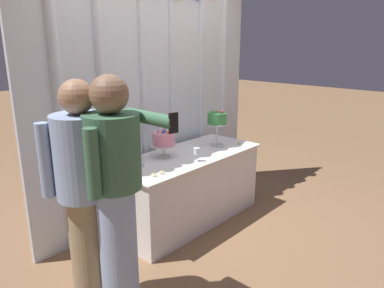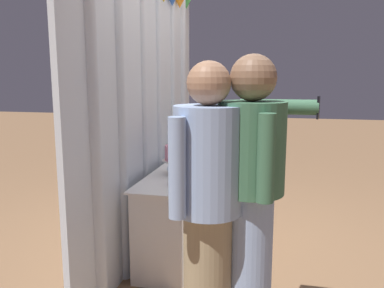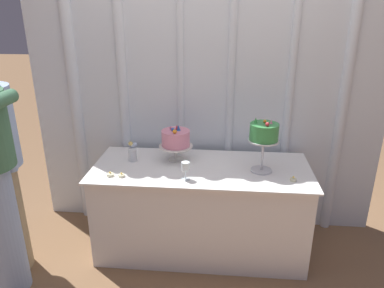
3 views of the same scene
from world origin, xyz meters
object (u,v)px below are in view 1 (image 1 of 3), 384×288
at_px(flower_vase, 140,159).
at_px(tealight_near_left, 162,173).
at_px(wine_glass, 197,152).
at_px(cake_table, 187,188).
at_px(tealight_near_right, 238,143).
at_px(guest_man_dark_suit, 116,191).
at_px(cake_display_nearright, 217,120).
at_px(tealight_far_left, 154,175).
at_px(cake_display_nearleft, 164,140).
at_px(guest_man_pink_jacket, 85,191).

distance_m(flower_vase, tealight_near_left, 0.30).
relative_size(wine_glass, tealight_near_left, 2.78).
distance_m(cake_table, flower_vase, 0.70).
distance_m(tealight_near_right, guest_man_dark_suit, 2.01).
bearing_deg(cake_display_nearright, cake_table, 176.41).
height_order(tealight_near_left, tealight_near_right, tealight_near_right).
bearing_deg(flower_vase, cake_display_nearright, -5.81).
bearing_deg(flower_vase, guest_man_dark_suit, -139.09).
bearing_deg(guest_man_dark_suit, tealight_near_left, 26.04).
bearing_deg(guest_man_dark_suit, tealight_near_right, 11.82).
xyz_separation_m(wine_glass, tealight_far_left, (-0.55, 0.00, -0.08)).
relative_size(cake_display_nearleft, tealight_near_right, 6.55).
height_order(wine_glass, tealight_near_right, wine_glass).
bearing_deg(cake_display_nearleft, guest_man_pink_jacket, -157.87).
xyz_separation_m(tealight_near_right, guest_man_pink_jacket, (-2.06, -0.20, 0.14)).
bearing_deg(guest_man_pink_jacket, flower_vase, 27.40).
relative_size(flower_vase, guest_man_pink_jacket, 0.10).
height_order(cake_display_nearleft, tealight_near_right, cake_display_nearleft).
bearing_deg(guest_man_pink_jacket, tealight_near_left, 10.11).
xyz_separation_m(cake_table, cake_display_nearleft, (-0.21, 0.12, 0.54)).
xyz_separation_m(cake_display_nearright, wine_glass, (-0.54, -0.19, -0.19)).
bearing_deg(tealight_far_left, flower_vase, 71.56).
relative_size(cake_table, tealight_near_right, 37.07).
bearing_deg(guest_man_pink_jacket, cake_display_nearright, 10.46).
distance_m(flower_vase, tealight_far_left, 0.31).
height_order(cake_display_nearleft, tealight_near_left, cake_display_nearleft).
bearing_deg(tealight_near_right, cake_table, 165.25).
bearing_deg(flower_vase, wine_glass, -32.83).
relative_size(wine_glass, tealight_near_right, 2.96).
bearing_deg(cake_display_nearleft, flower_vase, -172.91).
xyz_separation_m(tealight_near_left, guest_man_pink_jacket, (-0.84, -0.15, 0.14)).
height_order(flower_vase, guest_man_dark_suit, guest_man_dark_suit).
bearing_deg(tealight_near_left, cake_table, 21.41).
bearing_deg(tealight_near_left, guest_man_dark_suit, -153.96).
distance_m(cake_display_nearleft, cake_display_nearright, 0.68).
bearing_deg(wine_glass, flower_vase, 147.17).
relative_size(tealight_far_left, guest_man_dark_suit, 0.03).
relative_size(wine_glass, tealight_far_left, 2.56).
distance_m(wine_glass, tealight_near_left, 0.47).
bearing_deg(cake_display_nearright, tealight_far_left, -170.25).
xyz_separation_m(flower_vase, tealight_near_right, (1.20, -0.25, -0.06)).
distance_m(cake_table, tealight_near_left, 0.71).
height_order(cake_table, tealight_far_left, tealight_far_left).
relative_size(cake_table, tealight_far_left, 32.02).
distance_m(cake_table, cake_display_nearright, 0.79).
bearing_deg(cake_display_nearleft, tealight_near_right, -18.39).
xyz_separation_m(cake_display_nearright, tealight_near_left, (-1.01, -0.19, -0.28)).
bearing_deg(cake_display_nearright, tealight_near_right, -34.64).
xyz_separation_m(tealight_near_left, tealight_near_right, (1.22, 0.05, 0.00)).
bearing_deg(wine_glass, guest_man_pink_jacket, -173.34).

